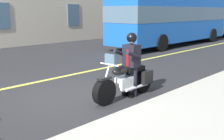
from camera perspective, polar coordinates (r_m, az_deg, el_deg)
ground_plane at (r=7.64m, az=-8.38°, el=-5.36°), size 80.00×80.00×0.00m
lane_center_stripe at (r=9.24m, az=-16.06°, el=-2.58°), size 60.00×0.16×0.01m
motorcycle_main at (r=7.33m, az=3.04°, el=-2.33°), size 2.21×0.60×1.26m
rider_main at (r=7.35m, az=4.02°, el=2.36°), size 0.62×0.55×1.74m
bus_near at (r=19.27m, az=12.83°, el=10.72°), size 11.05×2.70×3.30m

